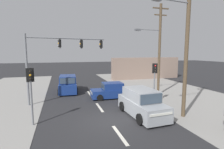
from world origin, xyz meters
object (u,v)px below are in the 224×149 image
(traffic_signal_mast, at_px, (56,54))
(hatchback_oncoming_near, at_px, (110,91))
(pedestal_signal_right_kerb, at_px, (155,77))
(utility_pole_foreground_right, at_px, (186,34))
(pedestal_signal_left_kerb, at_px, (31,87))
(suv_crossing_left, at_px, (142,103))
(utility_pole_midground_right, at_px, (158,47))
(suv_receding_far, at_px, (68,84))

(traffic_signal_mast, bearing_deg, hatchback_oncoming_near, 1.01)
(pedestal_signal_right_kerb, bearing_deg, utility_pole_foreground_right, -83.84)
(utility_pole_foreground_right, bearing_deg, hatchback_oncoming_near, 118.04)
(pedestal_signal_left_kerb, bearing_deg, suv_crossing_left, -2.81)
(utility_pole_foreground_right, xyz_separation_m, suv_crossing_left, (-2.55, 1.10, -4.80))
(utility_pole_midground_right, bearing_deg, suv_crossing_left, -130.41)
(pedestal_signal_left_kerb, relative_size, suv_crossing_left, 0.77)
(utility_pole_midground_right, relative_size, suv_receding_far, 2.01)
(utility_pole_foreground_right, height_order, utility_pole_midground_right, utility_pole_foreground_right)
(utility_pole_foreground_right, height_order, pedestal_signal_left_kerb, utility_pole_foreground_right)
(suv_receding_far, bearing_deg, pedestal_signal_right_kerb, -45.60)
(utility_pole_foreground_right, relative_size, suv_crossing_left, 2.30)
(traffic_signal_mast, bearing_deg, utility_pole_foreground_right, -36.89)
(traffic_signal_mast, xyz_separation_m, suv_receding_far, (1.06, 4.00, -3.47))
(traffic_signal_mast, relative_size, hatchback_oncoming_near, 1.86)
(hatchback_oncoming_near, bearing_deg, pedestal_signal_left_kerb, -142.80)
(utility_pole_midground_right, relative_size, pedestal_signal_right_kerb, 2.61)
(utility_pole_midground_right, distance_m, pedestal_signal_left_kerb, 12.67)
(utility_pole_foreground_right, distance_m, traffic_signal_mast, 10.46)
(pedestal_signal_right_kerb, relative_size, hatchback_oncoming_near, 0.96)
(pedestal_signal_right_kerb, relative_size, suv_receding_far, 0.77)
(utility_pole_foreground_right, bearing_deg, pedestal_signal_left_kerb, 171.55)
(suv_crossing_left, bearing_deg, utility_pole_foreground_right, -23.24)
(hatchback_oncoming_near, xyz_separation_m, suv_crossing_left, (0.81, -5.22, 0.18))
(pedestal_signal_right_kerb, distance_m, pedestal_signal_left_kerb, 9.58)
(suv_crossing_left, bearing_deg, hatchback_oncoming_near, 98.80)
(pedestal_signal_left_kerb, bearing_deg, suv_receding_far, 73.92)
(utility_pole_midground_right, bearing_deg, utility_pole_foreground_right, -105.73)
(pedestal_signal_left_kerb, bearing_deg, pedestal_signal_right_kerb, 10.45)
(hatchback_oncoming_near, bearing_deg, utility_pole_midground_right, -2.13)
(suv_receding_far, bearing_deg, hatchback_oncoming_near, -45.30)
(utility_pole_midground_right, height_order, pedestal_signal_right_kerb, utility_pole_midground_right)
(utility_pole_foreground_right, distance_m, pedestal_signal_right_kerb, 4.58)
(suv_receding_far, relative_size, suv_crossing_left, 1.00)
(utility_pole_foreground_right, bearing_deg, traffic_signal_mast, 143.11)
(traffic_signal_mast, distance_m, pedestal_signal_right_kerb, 8.73)
(suv_receding_far, bearing_deg, suv_crossing_left, -62.86)
(utility_pole_midground_right, height_order, suv_receding_far, utility_pole_midground_right)
(utility_pole_foreground_right, bearing_deg, pedestal_signal_right_kerb, 96.16)
(utility_pole_foreground_right, xyz_separation_m, hatchback_oncoming_near, (-3.36, 6.31, -4.99))
(traffic_signal_mast, height_order, pedestal_signal_left_kerb, traffic_signal_mast)
(pedestal_signal_right_kerb, bearing_deg, suv_crossing_left, -136.58)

